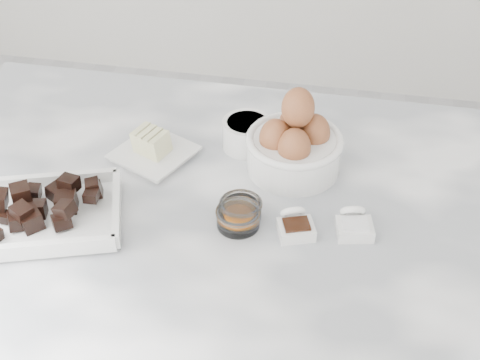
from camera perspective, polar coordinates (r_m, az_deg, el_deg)
name	(u,v)px	position (r m, az deg, el deg)	size (l,w,h in m)	color
marble_slab	(225,216)	(1.15, -1.26, -3.11)	(1.20, 0.80, 0.04)	white
chocolate_dish	(47,211)	(1.14, -16.16, -2.55)	(0.28, 0.25, 0.06)	white
butter_plate	(153,149)	(1.25, -7.47, 2.65)	(0.17, 0.17, 0.05)	white
sugar_ramekin	(247,133)	(1.26, 0.60, 4.04)	(0.09, 0.09, 0.06)	white
egg_bowl	(294,144)	(1.20, 4.67, 3.09)	(0.18, 0.18, 0.17)	white
honey_bowl	(241,209)	(1.11, 0.06, -2.48)	(0.07, 0.07, 0.03)	white
zest_bowl	(238,217)	(1.10, -0.15, -3.17)	(0.08, 0.08, 0.03)	white
vanilla_spoon	(295,225)	(1.09, 4.73, -3.85)	(0.07, 0.08, 0.04)	white
salt_spoon	(354,224)	(1.10, 9.72, -3.75)	(0.07, 0.08, 0.04)	white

